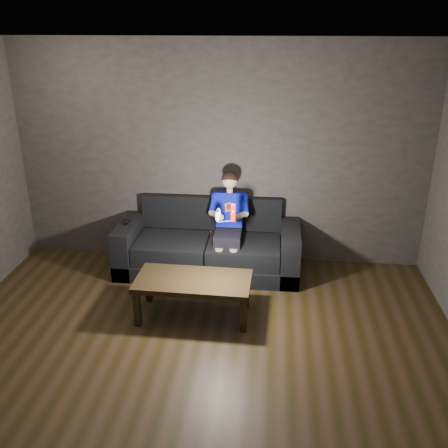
# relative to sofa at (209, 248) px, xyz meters

# --- Properties ---
(floor) EXTENTS (5.00, 5.00, 0.00)m
(floor) POSITION_rel_sofa_xyz_m (0.10, -2.17, -0.28)
(floor) COLOR black
(floor) RESTS_ON ground
(back_wall) EXTENTS (5.00, 0.04, 2.70)m
(back_wall) POSITION_rel_sofa_xyz_m (0.10, 0.33, 1.07)
(back_wall) COLOR #34312D
(back_wall) RESTS_ON ground
(ceiling) EXTENTS (5.00, 5.00, 0.02)m
(ceiling) POSITION_rel_sofa_xyz_m (0.10, -2.17, 2.42)
(ceiling) COLOR silver
(ceiling) RESTS_ON back_wall
(sofa) EXTENTS (2.18, 0.94, 0.84)m
(sofa) POSITION_rel_sofa_xyz_m (0.00, 0.00, 0.00)
(sofa) COLOR black
(sofa) RESTS_ON floor
(child) EXTENTS (0.47, 0.57, 1.14)m
(child) POSITION_rel_sofa_xyz_m (0.25, -0.06, 0.45)
(child) COLOR black
(child) RESTS_ON sofa
(wii_remote_red) EXTENTS (0.05, 0.07, 0.20)m
(wii_remote_red) POSITION_rel_sofa_xyz_m (0.34, -0.50, 0.67)
(wii_remote_red) COLOR red
(wii_remote_red) RESTS_ON child
(nunchuk_white) EXTENTS (0.08, 0.11, 0.16)m
(nunchuk_white) POSITION_rel_sofa_xyz_m (0.17, -0.49, 0.63)
(nunchuk_white) COLOR white
(nunchuk_white) RESTS_ON child
(wii_remote_black) EXTENTS (0.04, 0.14, 0.03)m
(wii_remote_black) POSITION_rel_sofa_xyz_m (-0.98, -0.08, 0.33)
(wii_remote_black) COLOR black
(wii_remote_black) RESTS_ON sofa
(coffee_table) EXTENTS (1.19, 0.62, 0.43)m
(coffee_table) POSITION_rel_sofa_xyz_m (-0.02, -1.08, 0.09)
(coffee_table) COLOR black
(coffee_table) RESTS_ON floor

